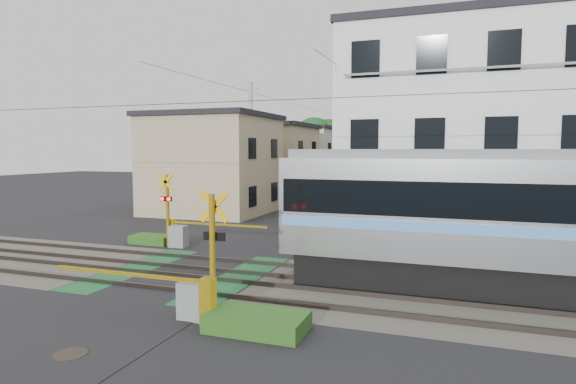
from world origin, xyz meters
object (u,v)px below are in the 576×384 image
at_px(crossing_signal_near, 196,290).
at_px(crossing_signal_far, 177,230).
at_px(pedestrian, 378,184).
at_px(manhole_cover, 70,354).
at_px(apartment_block, 464,135).

relative_size(crossing_signal_near, crossing_signal_far, 1.00).
bearing_deg(pedestrian, crossing_signal_far, 82.94).
bearing_deg(manhole_cover, pedestrian, 90.24).
bearing_deg(pedestrian, crossing_signal_near, 92.60).
bearing_deg(apartment_block, crossing_signal_far, -152.22).
xyz_separation_m(crossing_signal_far, pedestrian, (3.67, 28.76, 0.10)).
bearing_deg(apartment_block, manhole_cover, -114.82).
relative_size(crossing_signal_near, apartment_block, 0.46).
bearing_deg(crossing_signal_near, pedestrian, 92.38).
relative_size(crossing_signal_far, pedestrian, 2.93).
relative_size(apartment_block, pedestrian, 6.31).
relative_size(pedestrian, manhole_cover, 2.48).
xyz_separation_m(crossing_signal_far, apartment_block, (11.09, 5.84, 3.94)).
distance_m(crossing_signal_near, manhole_cover, 2.95).
bearing_deg(crossing_signal_far, manhole_cover, -68.73).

